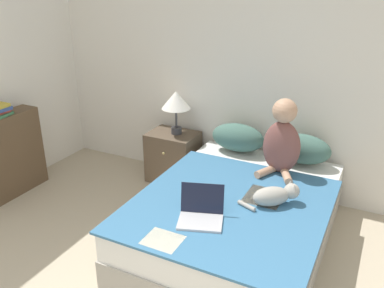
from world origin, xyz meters
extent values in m
cube|color=silver|center=(0.00, 3.40, 1.27)|extent=(6.15, 0.05, 2.55)
cube|color=#9E998E|center=(0.05, 2.32, 0.12)|extent=(1.46, 2.03, 0.24)
cube|color=silver|center=(0.05, 2.32, 0.36)|extent=(1.44, 2.00, 0.24)
cube|color=teal|center=(0.05, 2.12, 0.48)|extent=(1.51, 1.62, 0.02)
cube|color=silver|center=(-0.19, 1.46, 0.49)|extent=(0.26, 0.22, 0.01)
cube|color=silver|center=(0.26, 2.35, 0.49)|extent=(0.30, 0.33, 0.01)
ellipsoid|color=#42665B|center=(-0.28, 3.15, 0.64)|extent=(0.56, 0.30, 0.29)
ellipsoid|color=#42665B|center=(0.38, 3.15, 0.64)|extent=(0.56, 0.30, 0.29)
ellipsoid|color=brown|center=(0.25, 2.86, 0.74)|extent=(0.34, 0.19, 0.50)
sphere|color=tan|center=(0.25, 2.86, 1.09)|extent=(0.22, 0.22, 0.22)
cylinder|color=tan|center=(0.16, 2.74, 0.53)|extent=(0.16, 0.25, 0.07)
cylinder|color=tan|center=(0.34, 2.74, 0.53)|extent=(0.16, 0.25, 0.07)
ellipsoid|color=#A8A399|center=(0.35, 2.25, 0.57)|extent=(0.33, 0.31, 0.16)
sphere|color=#A8A399|center=(0.48, 2.35, 0.60)|extent=(0.13, 0.13, 0.13)
cone|color=#A8A399|center=(0.46, 2.38, 0.65)|extent=(0.06, 0.06, 0.06)
cone|color=#A8A399|center=(0.50, 2.33, 0.65)|extent=(0.06, 0.06, 0.06)
cylinder|color=#A8A399|center=(0.19, 2.12, 0.51)|extent=(0.17, 0.09, 0.03)
cube|color=#B7B7BC|center=(-0.04, 1.76, 0.50)|extent=(0.38, 0.33, 0.02)
cube|color=black|center=(-0.09, 1.89, 0.63)|extent=(0.33, 0.16, 0.23)
cube|color=brown|center=(-1.03, 3.12, 0.28)|extent=(0.54, 0.40, 0.57)
sphere|color=tan|center=(-1.03, 2.91, 0.41)|extent=(0.03, 0.03, 0.03)
cylinder|color=#38383D|center=(-0.99, 3.13, 0.60)|extent=(0.12, 0.12, 0.07)
cylinder|color=#38383D|center=(-0.99, 3.13, 0.75)|extent=(0.02, 0.02, 0.22)
cone|color=white|center=(-0.99, 3.13, 0.95)|extent=(0.31, 0.31, 0.19)
cube|color=brown|center=(-2.43, 2.05, 0.44)|extent=(0.23, 0.80, 0.88)
camera|label=1|loc=(1.04, -0.54, 2.19)|focal=38.00mm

